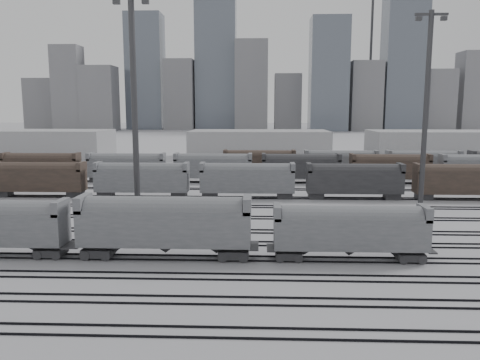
{
  "coord_description": "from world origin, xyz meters",
  "views": [
    {
      "loc": [
        9.67,
        -41.89,
        14.14
      ],
      "look_at": [
        7.11,
        24.9,
        4.0
      ],
      "focal_mm": 35.0,
      "sensor_mm": 36.0,
      "label": 1
    }
  ],
  "objects": [
    {
      "name": "ground",
      "position": [
        0.0,
        0.0,
        0.0
      ],
      "size": [
        900.0,
        900.0,
        0.0
      ],
      "primitive_type": "plane",
      "color": "silver",
      "rests_on": "ground"
    },
    {
      "name": "tracks",
      "position": [
        0.0,
        17.5,
        0.08
      ],
      "size": [
        220.0,
        71.5,
        0.16
      ],
      "color": "black",
      "rests_on": "ground"
    },
    {
      "name": "hopper_car_b",
      "position": [
        0.9,
        1.0,
        3.62
      ],
      "size": [
        16.37,
        3.25,
        5.85
      ],
      "color": "#262629",
      "rests_on": "ground"
    },
    {
      "name": "hopper_car_c",
      "position": [
        18.33,
        1.0,
        3.16
      ],
      "size": [
        14.29,
        2.84,
        5.11
      ],
      "color": "#262629",
      "rests_on": "ground"
    },
    {
      "name": "light_mast_c",
      "position": [
        -4.45,
        11.56,
        14.32
      ],
      "size": [
        4.32,
        0.69,
        26.99
      ],
      "color": "#37373A",
      "rests_on": "ground"
    },
    {
      "name": "light_mast_d",
      "position": [
        32.26,
        22.58,
        14.3
      ],
      "size": [
        4.31,
        0.69,
        26.95
      ],
      "color": "#37373A",
      "rests_on": "ground"
    },
    {
      "name": "bg_string_near",
      "position": [
        8.0,
        32.0,
        2.8
      ],
      "size": [
        151.0,
        3.0,
        5.6
      ],
      "color": "slate",
      "rests_on": "ground"
    },
    {
      "name": "bg_string_mid",
      "position": [
        18.0,
        48.0,
        2.8
      ],
      "size": [
        151.0,
        3.0,
        5.6
      ],
      "color": "#262629",
      "rests_on": "ground"
    },
    {
      "name": "bg_string_far",
      "position": [
        35.5,
        56.0,
        2.8
      ],
      "size": [
        66.0,
        3.0,
        5.6
      ],
      "color": "#4A382E",
      "rests_on": "ground"
    },
    {
      "name": "warehouse_left",
      "position": [
        -60.0,
        95.0,
        4.0
      ],
      "size": [
        50.0,
        18.0,
        8.0
      ],
      "primitive_type": "cube",
      "color": "#AEAEB1",
      "rests_on": "ground"
    },
    {
      "name": "warehouse_mid",
      "position": [
        10.0,
        95.0,
        4.0
      ],
      "size": [
        40.0,
        18.0,
        8.0
      ],
      "primitive_type": "cube",
      "color": "#AEAEB1",
      "rests_on": "ground"
    },
    {
      "name": "warehouse_right",
      "position": [
        60.0,
        95.0,
        4.0
      ],
      "size": [
        35.0,
        18.0,
        8.0
      ],
      "primitive_type": "cube",
      "color": "#AEAEB1",
      "rests_on": "ground"
    },
    {
      "name": "skyline",
      "position": [
        10.84,
        280.0,
        34.73
      ],
      "size": [
        316.0,
        22.4,
        95.0
      ],
      "color": "gray",
      "rests_on": "ground"
    },
    {
      "name": "crane_left",
      "position": [
        -28.74,
        305.0,
        57.39
      ],
      "size": [
        42.0,
        1.8,
        100.0
      ],
      "color": "#37373A",
      "rests_on": "ground"
    },
    {
      "name": "crane_right",
      "position": [
        91.26,
        305.0,
        57.39
      ],
      "size": [
        42.0,
        1.8,
        100.0
      ],
      "color": "#37373A",
      "rests_on": "ground"
    }
  ]
}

